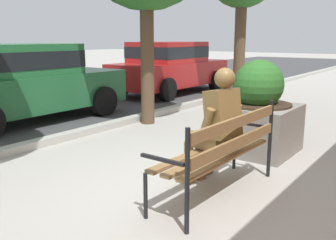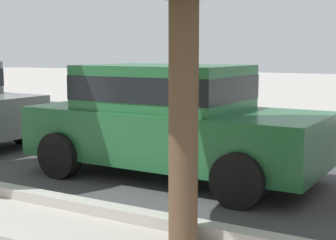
# 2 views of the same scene
# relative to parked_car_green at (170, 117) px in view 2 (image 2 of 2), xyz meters

# --- Properties ---
(street_surface) EXTENTS (60.00, 9.00, 0.01)m
(street_surface) POSITION_rel_parked_car_green_xyz_m (-0.97, 2.78, -0.84)
(street_surface) COLOR #424244
(street_surface) RESTS_ON ground
(curb_stone) EXTENTS (60.00, 0.20, 0.12)m
(curb_stone) POSITION_rel_parked_car_green_xyz_m (-0.97, -1.82, -0.78)
(curb_stone) COLOR #B2AFA8
(curb_stone) RESTS_ON ground
(parked_car_green) EXTENTS (4.11, 1.95, 1.56)m
(parked_car_green) POSITION_rel_parked_car_green_xyz_m (0.00, 0.00, 0.00)
(parked_car_green) COLOR #236638
(parked_car_green) RESTS_ON ground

